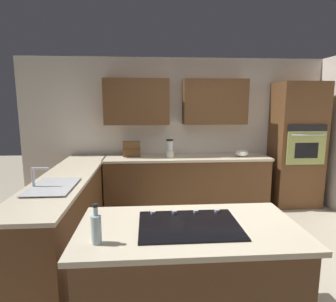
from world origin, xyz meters
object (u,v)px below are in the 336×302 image
cooktop (189,225)px  mixing_bowl (242,153)px  oil_bottle (96,228)px  wall_oven (296,145)px  spice_rack (132,149)px  sink_unit (52,186)px  blender (170,150)px

cooktop → mixing_bowl: (-1.32, -2.71, 0.05)m
cooktop → oil_bottle: (0.65, 0.23, 0.10)m
wall_oven → oil_bottle: (2.97, 2.99, -0.08)m
wall_oven → spice_rack: bearing=-1.7°
mixing_bowl → oil_bottle: bearing=56.3°
sink_unit → cooktop: 1.73m
wall_oven → cooktop: bearing=50.0°
wall_oven → sink_unit: 4.05m
cooktop → mixing_bowl: size_ratio=3.46×
cooktop → oil_bottle: 0.70m
blender → mixing_bowl: size_ratio=1.42×
sink_unit → spice_rack: spice_rack is taller
cooktop → sink_unit: bearing=-38.2°
blender → sink_unit: bearing=49.0°
blender → mixing_bowl: bearing=180.0°
mixing_bowl → blender: bearing=0.0°
mixing_bowl → oil_bottle: oil_bottle is taller
mixing_bowl → oil_bottle: (1.97, 2.94, 0.05)m
cooktop → spice_rack: size_ratio=2.59×
spice_rack → oil_bottle: (0.07, 3.07, -0.02)m
oil_bottle → mixing_bowl: bearing=-123.7°
spice_rack → blender: bearing=168.8°
sink_unit → cooktop: (-1.36, 1.07, -0.01)m
wall_oven → oil_bottle: 4.21m
blender → spice_rack: 0.66m
wall_oven → sink_unit: bearing=24.6°
mixing_bowl → wall_oven: bearing=-177.5°
wall_oven → cooktop: 3.61m
wall_oven → spice_rack: 2.90m
mixing_bowl → spice_rack: 1.91m
wall_oven → spice_rack: wall_oven is taller
wall_oven → cooktop: wall_oven is taller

